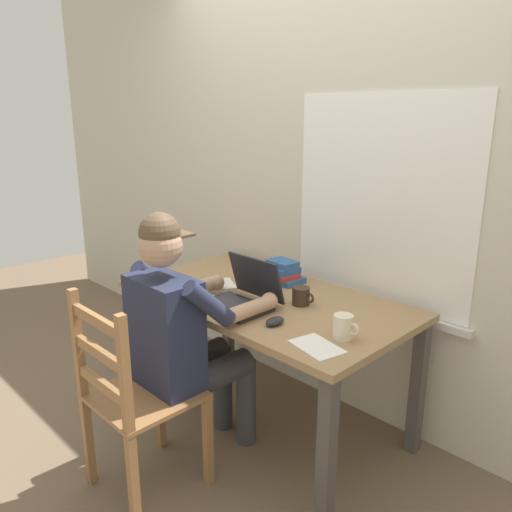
# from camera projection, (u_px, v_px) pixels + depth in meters

# --- Properties ---
(ground_plane) EXTENTS (8.00, 8.00, 0.00)m
(ground_plane) POSITION_uv_depth(u_px,v_px,m) (264.00, 421.00, 2.75)
(ground_plane) COLOR brown
(back_wall) EXTENTS (6.00, 0.08, 2.60)m
(back_wall) POSITION_uv_depth(u_px,v_px,m) (328.00, 177.00, 2.73)
(back_wall) COLOR beige
(back_wall) RESTS_ON ground
(desk) EXTENTS (1.49, 0.82, 0.73)m
(desk) POSITION_uv_depth(u_px,v_px,m) (264.00, 312.00, 2.58)
(desk) COLOR #9E7A51
(desk) RESTS_ON ground
(seated_person) EXTENTS (0.50, 0.60, 1.24)m
(seated_person) POSITION_uv_depth(u_px,v_px,m) (185.00, 330.00, 2.26)
(seated_person) COLOR #232842
(seated_person) RESTS_ON ground
(wooden_chair) EXTENTS (0.42, 0.42, 0.94)m
(wooden_chair) POSITION_uv_depth(u_px,v_px,m) (134.00, 398.00, 2.13)
(wooden_chair) COLOR olive
(wooden_chair) RESTS_ON ground
(laptop) EXTENTS (0.33, 0.30, 0.23)m
(laptop) POSITION_uv_depth(u_px,v_px,m) (243.00, 295.00, 2.42)
(laptop) COLOR #232328
(laptop) RESTS_ON desk
(computer_mouse) EXTENTS (0.06, 0.10, 0.03)m
(computer_mouse) POSITION_uv_depth(u_px,v_px,m) (275.00, 321.00, 2.20)
(computer_mouse) COLOR #232328
(computer_mouse) RESTS_ON desk
(coffee_mug_white) EXTENTS (0.12, 0.08, 0.10)m
(coffee_mug_white) POSITION_uv_depth(u_px,v_px,m) (343.00, 327.00, 2.05)
(coffee_mug_white) COLOR beige
(coffee_mug_white) RESTS_ON desk
(coffee_mug_dark) EXTENTS (0.12, 0.09, 0.09)m
(coffee_mug_dark) POSITION_uv_depth(u_px,v_px,m) (301.00, 296.00, 2.42)
(coffee_mug_dark) COLOR #38281E
(coffee_mug_dark) RESTS_ON desk
(book_stack_main) EXTENTS (0.20, 0.16, 0.12)m
(book_stack_main) POSITION_uv_depth(u_px,v_px,m) (283.00, 272.00, 2.75)
(book_stack_main) COLOR #2D5B9E
(book_stack_main) RESTS_ON desk
(paper_pile_near_laptop) EXTENTS (0.25, 0.26, 0.02)m
(paper_pile_near_laptop) POSITION_uv_depth(u_px,v_px,m) (215.00, 286.00, 2.68)
(paper_pile_near_laptop) COLOR silver
(paper_pile_near_laptop) RESTS_ON desk
(paper_pile_back_corner) EXTENTS (0.24, 0.18, 0.00)m
(paper_pile_back_corner) POSITION_uv_depth(u_px,v_px,m) (317.00, 347.00, 1.99)
(paper_pile_back_corner) COLOR white
(paper_pile_back_corner) RESTS_ON desk
(paper_pile_side) EXTENTS (0.24, 0.20, 0.01)m
(paper_pile_side) POSITION_uv_depth(u_px,v_px,m) (216.00, 302.00, 2.45)
(paper_pile_side) COLOR white
(paper_pile_side) RESTS_ON desk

